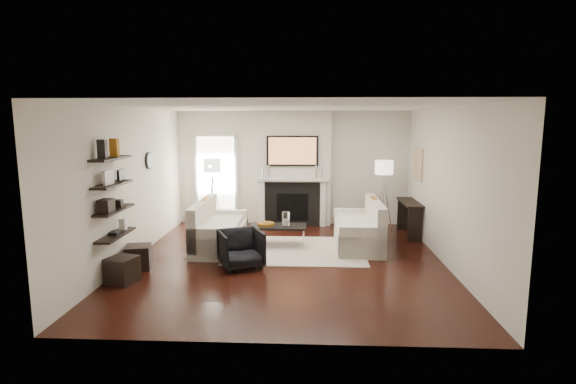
{
  "coord_description": "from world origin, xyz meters",
  "views": [
    {
      "loc": [
        0.4,
        -7.68,
        2.46
      ],
      "look_at": [
        0.0,
        0.6,
        1.15
      ],
      "focal_mm": 28.0,
      "sensor_mm": 36.0,
      "label": 1
    }
  ],
  "objects_px": {
    "coffee_table": "(278,226)",
    "ottoman_near": "(138,257)",
    "lamp_left_shade": "(212,165)",
    "lamp_right_shade": "(384,167)",
    "loveseat_left_base": "(220,238)",
    "loveseat_right_base": "(358,236)",
    "armchair": "(241,247)"
  },
  "relations": [
    {
      "from": "lamp_left_shade",
      "to": "ottoman_near",
      "type": "height_order",
      "value": "lamp_left_shade"
    },
    {
      "from": "loveseat_right_base",
      "to": "lamp_left_shade",
      "type": "xyz_separation_m",
      "value": [
        -3.21,
        1.54,
        1.24
      ]
    },
    {
      "from": "loveseat_right_base",
      "to": "ottoman_near",
      "type": "height_order",
      "value": "loveseat_right_base"
    },
    {
      "from": "loveseat_left_base",
      "to": "loveseat_right_base",
      "type": "distance_m",
      "value": 2.71
    },
    {
      "from": "loveseat_left_base",
      "to": "lamp_right_shade",
      "type": "bearing_deg",
      "value": 24.37
    },
    {
      "from": "loveseat_right_base",
      "to": "lamp_right_shade",
      "type": "xyz_separation_m",
      "value": [
        0.69,
        1.29,
        1.24
      ]
    },
    {
      "from": "coffee_table",
      "to": "ottoman_near",
      "type": "xyz_separation_m",
      "value": [
        -2.26,
        -1.5,
        -0.2
      ]
    },
    {
      "from": "loveseat_left_base",
      "to": "lamp_left_shade",
      "type": "distance_m",
      "value": 2.23
    },
    {
      "from": "armchair",
      "to": "lamp_right_shade",
      "type": "bearing_deg",
      "value": 19.8
    },
    {
      "from": "loveseat_right_base",
      "to": "ottoman_near",
      "type": "bearing_deg",
      "value": -158.09
    },
    {
      "from": "lamp_left_shade",
      "to": "ottoman_near",
      "type": "xyz_separation_m",
      "value": [
        -0.62,
        -3.08,
        -1.25
      ]
    },
    {
      "from": "ottoman_near",
      "to": "loveseat_left_base",
      "type": "bearing_deg",
      "value": 48.8
    },
    {
      "from": "coffee_table",
      "to": "lamp_right_shade",
      "type": "height_order",
      "value": "lamp_right_shade"
    },
    {
      "from": "loveseat_left_base",
      "to": "ottoman_near",
      "type": "bearing_deg",
      "value": -131.2
    },
    {
      "from": "ottoman_near",
      "to": "lamp_left_shade",
      "type": "bearing_deg",
      "value": 78.63
    },
    {
      "from": "armchair",
      "to": "loveseat_right_base",
      "type": "bearing_deg",
      "value": 9.27
    },
    {
      "from": "armchair",
      "to": "ottoman_near",
      "type": "bearing_deg",
      "value": 161.9
    },
    {
      "from": "loveseat_left_base",
      "to": "armchair",
      "type": "relative_size",
      "value": 2.56
    },
    {
      "from": "loveseat_right_base",
      "to": "lamp_left_shade",
      "type": "distance_m",
      "value": 3.77
    },
    {
      "from": "loveseat_left_base",
      "to": "loveseat_right_base",
      "type": "height_order",
      "value": "same"
    },
    {
      "from": "coffee_table",
      "to": "lamp_left_shade",
      "type": "distance_m",
      "value": 2.51
    },
    {
      "from": "armchair",
      "to": "loveseat_left_base",
      "type": "bearing_deg",
      "value": 93.61
    },
    {
      "from": "coffee_table",
      "to": "armchair",
      "type": "height_order",
      "value": "armchair"
    },
    {
      "from": "ottoman_near",
      "to": "coffee_table",
      "type": "bearing_deg",
      "value": 33.51
    },
    {
      "from": "coffee_table",
      "to": "lamp_right_shade",
      "type": "distance_m",
      "value": 2.83
    },
    {
      "from": "lamp_right_shade",
      "to": "ottoman_near",
      "type": "relative_size",
      "value": 1.0
    },
    {
      "from": "loveseat_left_base",
      "to": "ottoman_near",
      "type": "height_order",
      "value": "loveseat_left_base"
    },
    {
      "from": "loveseat_left_base",
      "to": "armchair",
      "type": "height_order",
      "value": "armchair"
    },
    {
      "from": "armchair",
      "to": "lamp_left_shade",
      "type": "bearing_deg",
      "value": 86.93
    },
    {
      "from": "lamp_left_shade",
      "to": "ottoman_near",
      "type": "bearing_deg",
      "value": -101.37
    },
    {
      "from": "loveseat_right_base",
      "to": "ottoman_near",
      "type": "distance_m",
      "value": 4.13
    },
    {
      "from": "loveseat_left_base",
      "to": "armchair",
      "type": "distance_m",
      "value": 1.28
    }
  ]
}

